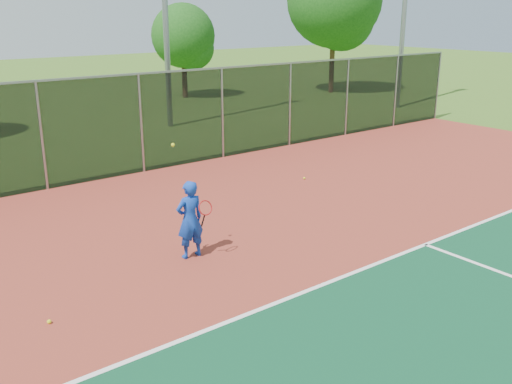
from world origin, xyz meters
The scene contains 8 objects.
ground centered at (0.00, 0.00, 0.00)m, with size 120.00×120.00×0.00m, color #39621C.
court_apron centered at (0.00, 2.00, 0.01)m, with size 30.00×20.00×0.02m, color #973526.
fence_back centered at (0.00, 12.00, 1.56)m, with size 30.00×0.06×3.03m.
tennis_player centered at (-2.26, 5.56, 0.83)m, with size 0.60×0.62×2.38m.
practice_ball_0 centered at (-5.44, 4.73, 0.06)m, with size 0.07×0.07×0.07m, color yellow.
practice_ball_1 centered at (3.34, 8.27, 0.06)m, with size 0.07×0.07×0.07m, color yellow.
tree_back_mid centered at (9.51, 25.00, 3.30)m, with size 3.59×3.59×5.27m.
tree_back_right centered at (17.76, 21.37, 5.19)m, with size 5.63×5.63×8.26m.
Camera 1 is at (-7.77, -3.65, 4.79)m, focal length 40.00 mm.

